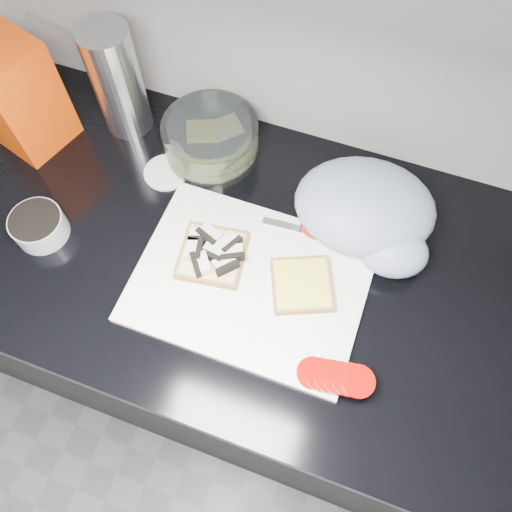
{
  "coord_description": "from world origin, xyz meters",
  "views": [
    {
      "loc": [
        0.25,
        0.81,
        1.71
      ],
      "look_at": [
        0.12,
        1.17,
        0.95
      ],
      "focal_mm": 35.0,
      "sensor_mm": 36.0,
      "label": 1
    }
  ],
  "objects": [
    {
      "name": "base_cabinet",
      "position": [
        0.0,
        1.2,
        0.43
      ],
      "size": [
        3.5,
        0.6,
        0.86
      ],
      "primitive_type": "cube",
      "color": "black",
      "rests_on": "ground"
    },
    {
      "name": "countertop",
      "position": [
        0.0,
        1.2,
        0.88
      ],
      "size": [
        3.5,
        0.64,
        0.04
      ],
      "primitive_type": "cube",
      "color": "black",
      "rests_on": "base_cabinet"
    },
    {
      "name": "cutting_board",
      "position": [
        0.12,
        1.14,
        0.91
      ],
      "size": [
        0.4,
        0.3,
        0.01
      ],
      "primitive_type": "cube",
      "color": "white",
      "rests_on": "countertop"
    },
    {
      "name": "bread_left",
      "position": [
        0.04,
        1.16,
        0.92
      ],
      "size": [
        0.13,
        0.13,
        0.04
      ],
      "rotation": [
        0.0,
        0.0,
        0.14
      ],
      "color": "beige",
      "rests_on": "cutting_board"
    },
    {
      "name": "bread_right",
      "position": [
        0.21,
        1.16,
        0.92
      ],
      "size": [
        0.14,
        0.14,
        0.02
      ],
      "rotation": [
        0.0,
        0.0,
        0.41
      ],
      "color": "beige",
      "rests_on": "cutting_board"
    },
    {
      "name": "tomato_slices",
      "position": [
        0.31,
        1.02,
        0.93
      ],
      "size": [
        0.14,
        0.07,
        0.03
      ],
      "rotation": [
        0.0,
        0.0,
        -0.38
      ],
      "color": "#A60903",
      "rests_on": "cutting_board"
    },
    {
      "name": "knife",
      "position": [
        0.22,
        1.27,
        0.91
      ],
      "size": [
        0.19,
        0.03,
        0.01
      ],
      "rotation": [
        0.0,
        0.0,
        0.07
      ],
      "color": "silver",
      "rests_on": "cutting_board"
    },
    {
      "name": "seed_tub",
      "position": [
        -0.28,
        1.1,
        0.93
      ],
      "size": [
        0.1,
        0.1,
        0.05
      ],
      "color": "#A8ADAD",
      "rests_on": "countertop"
    },
    {
      "name": "tub_lid",
      "position": [
        -0.12,
        1.31,
        0.9
      ],
      "size": [
        0.11,
        0.11,
        0.01
      ],
      "primitive_type": "cylinder",
      "rotation": [
        0.0,
        0.0,
        0.36
      ],
      "color": "silver",
      "rests_on": "countertop"
    },
    {
      "name": "glass_bowl",
      "position": [
        -0.05,
        1.39,
        0.94
      ],
      "size": [
        0.19,
        0.19,
        0.08
      ],
      "rotation": [
        0.0,
        0.0,
        0.4
      ],
      "color": "silver",
      "rests_on": "countertop"
    },
    {
      "name": "bread_bag",
      "position": [
        -0.42,
        1.31,
        1.01
      ],
      "size": [
        0.17,
        0.16,
        0.22
      ],
      "primitive_type": "cube",
      "rotation": [
        0.0,
        0.0,
        -0.3
      ],
      "color": "#EA3E03",
      "rests_on": "countertop"
    },
    {
      "name": "steel_canister",
      "position": [
        -0.25,
        1.4,
        1.01
      ],
      "size": [
        0.09,
        0.09,
        0.23
      ],
      "primitive_type": "cylinder",
      "color": "silver",
      "rests_on": "countertop"
    },
    {
      "name": "grocery_bag",
      "position": [
        0.28,
        1.32,
        0.95
      ],
      "size": [
        0.28,
        0.24,
        0.11
      ],
      "rotation": [
        0.0,
        0.0,
        0.14
      ],
      "color": "#94A1B6",
      "rests_on": "countertop"
    },
    {
      "name": "whole_tomatoes",
      "position": [
        0.23,
        1.28,
        0.93
      ],
      "size": [
        0.12,
        0.06,
        0.06
      ],
      "rotation": [
        0.0,
        0.0,
        0.22
      ],
      "color": "#A60903",
      "rests_on": "countertop"
    }
  ]
}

